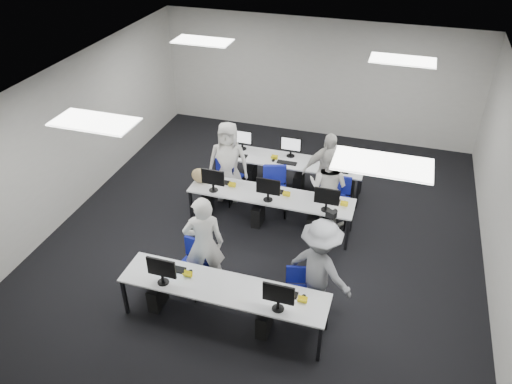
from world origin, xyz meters
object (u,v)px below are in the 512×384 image
(chair_5, at_px, (231,183))
(chair_6, at_px, (275,187))
(desk_front, at_px, (223,289))
(chair_2, at_px, (224,189))
(student_2, at_px, (228,162))
(student_3, at_px, (327,172))
(chair_3, at_px, (274,199))
(chair_0, at_px, (192,276))
(student_0, at_px, (204,244))
(photographer, at_px, (320,268))
(student_1, at_px, (328,187))
(chair_4, at_px, (336,209))
(chair_1, at_px, (297,300))
(chair_7, at_px, (331,203))
(desk_mid, at_px, (271,197))

(chair_5, bearing_deg, chair_6, 19.72)
(desk_front, bearing_deg, chair_2, 110.57)
(student_2, xyz_separation_m, student_3, (2.03, 0.21, -0.01))
(chair_3, bearing_deg, chair_0, -122.40)
(student_0, bearing_deg, desk_front, 107.50)
(chair_5, height_order, student_3, student_3)
(student_3, height_order, photographer, photographer)
(student_1, relative_size, photographer, 0.96)
(chair_0, relative_size, chair_6, 0.96)
(desk_front, bearing_deg, chair_4, 68.59)
(chair_0, xyz_separation_m, student_0, (0.19, 0.15, 0.61))
(chair_1, height_order, student_2, student_2)
(desk_front, relative_size, chair_5, 3.90)
(chair_2, distance_m, chair_3, 1.14)
(chair_4, bearing_deg, desk_front, -113.09)
(chair_0, height_order, chair_1, chair_0)
(chair_3, height_order, student_2, student_2)
(student_3, bearing_deg, chair_7, -72.23)
(desk_front, distance_m, student_2, 3.52)
(desk_front, relative_size, chair_4, 3.36)
(desk_mid, xyz_separation_m, chair_5, (-1.12, 0.88, -0.42))
(chair_0, distance_m, chair_2, 2.69)
(student_0, bearing_deg, student_3, -140.53)
(desk_front, relative_size, desk_mid, 1.00)
(chair_2, xyz_separation_m, student_3, (2.09, 0.38, 0.57))
(chair_3, height_order, chair_4, chair_3)
(chair_5, bearing_deg, student_0, -61.82)
(student_1, bearing_deg, student_3, -63.19)
(desk_front, xyz_separation_m, chair_7, (1.08, 3.32, -0.39))
(chair_4, bearing_deg, student_3, 124.40)
(desk_mid, bearing_deg, student_0, -106.37)
(chair_0, height_order, chair_2, chair_0)
(chair_1, bearing_deg, chair_7, 76.79)
(student_2, bearing_deg, chair_4, -14.21)
(desk_mid, distance_m, chair_7, 1.35)
(desk_front, relative_size, photographer, 1.86)
(chair_4, bearing_deg, student_2, 172.88)
(desk_front, distance_m, student_1, 3.23)
(desk_mid, distance_m, chair_5, 1.49)
(desk_front, distance_m, chair_3, 3.10)
(chair_0, relative_size, student_0, 0.52)
(chair_5, relative_size, photographer, 0.48)
(chair_4, height_order, student_0, student_0)
(chair_0, xyz_separation_m, student_3, (1.66, 3.03, 0.56))
(chair_5, height_order, photographer, photographer)
(desk_mid, bearing_deg, student_3, 45.97)
(chair_6, xyz_separation_m, student_2, (-0.95, -0.19, 0.57))
(chair_1, bearing_deg, chair_4, 73.65)
(chair_1, relative_size, student_1, 0.49)
(chair_4, relative_size, photographer, 0.55)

